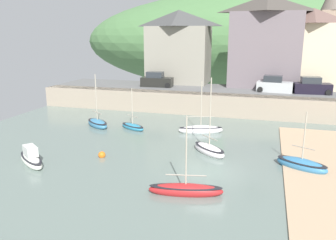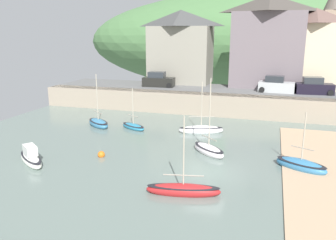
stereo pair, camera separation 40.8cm
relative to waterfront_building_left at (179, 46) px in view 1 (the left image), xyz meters
name	(u,v)px [view 1 (the left image)]	position (x,y,z in m)	size (l,w,h in m)	color
quay_seawall	(234,103)	(8.65, -7.70, -6.07)	(48.00, 9.40, 2.40)	gray
hillside_backdrop	(266,42)	(11.42, 30.00, -0.03)	(80.00, 44.00, 21.15)	#4B7644
waterfront_building_left	(179,46)	(0.00, 0.00, 0.00)	(8.65, 5.64, 9.90)	gray
waterfront_building_centre	(265,41)	(11.56, 0.00, 0.81)	(9.11, 6.27, 11.53)	slate
waterfront_building_right	(310,48)	(17.05, 0.00, -0.04)	(6.64, 5.09, 9.82)	beige
church_with_spire	(330,31)	(19.73, 4.00, 2.11)	(3.00, 3.00, 13.87)	tan
fishing_boat_green	(209,150)	(8.13, -21.55, -7.12)	(3.35, 3.21, 6.22)	white
sailboat_nearest_shore	(201,130)	(6.38, -16.02, -7.12)	(4.30, 2.19, 5.13)	white
sailboat_blue_trim	(98,123)	(-4.18, -16.71, -7.13)	(3.55, 3.17, 5.52)	teal
rowboat_small_beached	(31,159)	(-4.01, -27.32, -7.07)	(3.77, 3.20, 1.51)	white
sailboat_white_hull	(301,165)	(14.89, -22.90, -7.12)	(3.81, 2.84, 4.33)	teal
motorboat_with_cabin	(186,190)	(7.98, -28.97, -7.15)	(4.54, 1.83, 4.97)	#AA2122
dinghy_open_wooden	(133,126)	(-0.40, -16.55, -7.20)	(3.21, 2.42, 4.22)	teal
parked_car_near_slipway	(157,80)	(-1.81, -4.50, -4.22)	(4.18, 1.91, 1.95)	black
parked_car_by_wall	(274,85)	(13.01, -4.50, -4.22)	(4.24, 2.06, 1.95)	#B1B6B6
parked_car_end_of_row	(312,87)	(17.21, -4.50, -4.22)	(4.24, 2.07, 1.95)	black
mooring_buoy	(102,155)	(0.34, -24.69, -7.26)	(0.56, 0.56, 0.56)	orange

